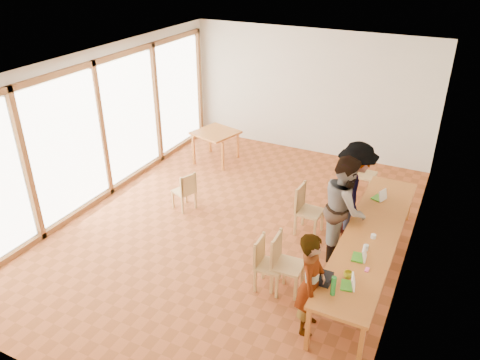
% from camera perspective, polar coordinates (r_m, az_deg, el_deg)
% --- Properties ---
extents(ground, '(8.00, 8.00, 0.00)m').
position_cam_1_polar(ground, '(8.79, -0.63, -5.76)').
color(ground, '#A25027').
rests_on(ground, ground).
extents(wall_back, '(6.00, 0.10, 3.00)m').
position_cam_1_polar(wall_back, '(11.55, 8.50, 10.50)').
color(wall_back, beige).
rests_on(wall_back, ground).
extents(wall_front, '(6.00, 0.10, 3.00)m').
position_cam_1_polar(wall_front, '(5.36, -21.01, -13.02)').
color(wall_front, beige).
rests_on(wall_front, ground).
extents(wall_right, '(0.10, 8.00, 3.00)m').
position_cam_1_polar(wall_right, '(7.34, 20.68, -1.29)').
color(wall_right, beige).
rests_on(wall_right, ground).
extents(window_wall, '(0.10, 8.00, 3.00)m').
position_cam_1_polar(window_wall, '(9.67, -16.61, 6.26)').
color(window_wall, white).
rests_on(window_wall, ground).
extents(ceiling, '(6.00, 8.00, 0.04)m').
position_cam_1_polar(ceiling, '(7.57, -0.75, 13.74)').
color(ceiling, white).
rests_on(ceiling, wall_back).
extents(communal_table, '(0.80, 4.00, 0.75)m').
position_cam_1_polar(communal_table, '(7.57, 15.71, -6.60)').
color(communal_table, '#CB6D2D').
rests_on(communal_table, ground).
extents(side_table, '(0.90, 0.90, 0.75)m').
position_cam_1_polar(side_table, '(11.10, -2.98, 5.52)').
color(side_table, '#CB6D2D').
rests_on(side_table, ground).
extents(chair_near, '(0.42, 0.42, 0.46)m').
position_cam_1_polar(chair_near, '(7.13, 3.02, -9.51)').
color(chair_near, tan).
rests_on(chair_near, ground).
extents(chair_mid, '(0.46, 0.46, 0.50)m').
position_cam_1_polar(chair_mid, '(7.10, 5.14, -9.35)').
color(chair_mid, tan).
rests_on(chair_mid, ground).
extents(chair_far, '(0.45, 0.45, 0.50)m').
position_cam_1_polar(chair_far, '(8.45, 7.90, -2.95)').
color(chair_far, tan).
rests_on(chair_far, ground).
extents(chair_empty, '(0.48, 0.48, 0.51)m').
position_cam_1_polar(chair_empty, '(9.96, 14.39, 1.48)').
color(chair_empty, tan).
rests_on(chair_empty, ground).
extents(chair_spare, '(0.48, 0.48, 0.42)m').
position_cam_1_polar(chair_spare, '(9.15, -6.59, -0.97)').
color(chair_spare, tan).
rests_on(chair_spare, ground).
extents(person_near, '(0.44, 0.60, 1.53)m').
position_cam_1_polar(person_near, '(6.38, 8.62, -12.39)').
color(person_near, gray).
rests_on(person_near, ground).
extents(person_mid, '(0.91, 1.04, 1.81)m').
position_cam_1_polar(person_mid, '(7.81, 12.61, -3.28)').
color(person_mid, gray).
rests_on(person_mid, ground).
extents(person_far, '(1.01, 1.33, 1.82)m').
position_cam_1_polar(person_far, '(8.31, 13.74, -1.42)').
color(person_far, gray).
rests_on(person_far, ground).
extents(laptop_near, '(0.22, 0.24, 0.18)m').
position_cam_1_polar(laptop_near, '(6.41, 13.26, -12.21)').
color(laptop_near, green).
rests_on(laptop_near, communal_table).
extents(laptop_mid, '(0.22, 0.24, 0.19)m').
position_cam_1_polar(laptop_mid, '(6.94, 14.54, -8.92)').
color(laptop_mid, green).
rests_on(laptop_mid, communal_table).
extents(laptop_far, '(0.26, 0.28, 0.19)m').
position_cam_1_polar(laptop_far, '(8.51, 16.75, -1.95)').
color(laptop_far, green).
rests_on(laptop_far, communal_table).
extents(yellow_mug, '(0.15, 0.15, 0.09)m').
position_cam_1_polar(yellow_mug, '(6.56, 13.01, -11.17)').
color(yellow_mug, gold).
rests_on(yellow_mug, communal_table).
extents(green_bottle, '(0.07, 0.07, 0.28)m').
position_cam_1_polar(green_bottle, '(6.19, 11.31, -12.54)').
color(green_bottle, '#237D2E').
rests_on(green_bottle, communal_table).
extents(clear_glass, '(0.07, 0.07, 0.09)m').
position_cam_1_polar(clear_glass, '(7.13, 15.12, -7.96)').
color(clear_glass, silver).
rests_on(clear_glass, communal_table).
extents(condiment_cup, '(0.08, 0.08, 0.06)m').
position_cam_1_polar(condiment_cup, '(7.44, 15.95, -6.61)').
color(condiment_cup, white).
rests_on(condiment_cup, communal_table).
extents(pink_phone, '(0.05, 0.10, 0.01)m').
position_cam_1_polar(pink_phone, '(6.77, 15.22, -10.51)').
color(pink_phone, '#F3549E').
rests_on(pink_phone, communal_table).
extents(black_pouch, '(0.16, 0.26, 0.09)m').
position_cam_1_polar(black_pouch, '(6.44, 10.37, -11.75)').
color(black_pouch, black).
rests_on(black_pouch, communal_table).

